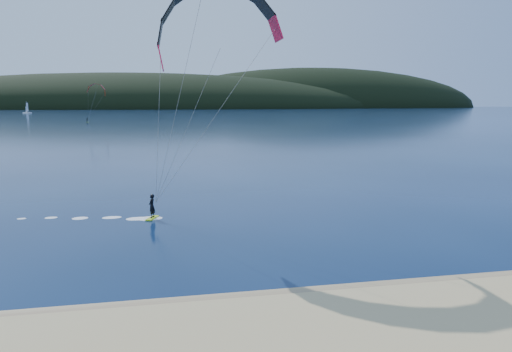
{
  "coord_description": "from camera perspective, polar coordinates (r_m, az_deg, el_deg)",
  "views": [
    {
      "loc": [
        -2.05,
        -14.14,
        9.07
      ],
      "look_at": [
        2.52,
        10.0,
        5.0
      ],
      "focal_mm": 31.17,
      "sensor_mm": 36.0,
      "label": 1
    }
  ],
  "objects": [
    {
      "name": "wet_sand",
      "position": [
        20.81,
        -4.17,
        -16.3
      ],
      "size": [
        220.0,
        2.5,
        0.1
      ],
      "color": "#7F644A",
      "rests_on": "ground"
    },
    {
      "name": "headland",
      "position": [
        759.49,
        -10.63,
        8.55
      ],
      "size": [
        1200.0,
        310.0,
        140.0
      ],
      "color": "black",
      "rests_on": "ground"
    },
    {
      "name": "kitesurfer_near",
      "position": [
        31.36,
        -5.08,
        15.38
      ],
      "size": [
        20.36,
        7.22,
        15.94
      ],
      "color": "#A3CC18",
      "rests_on": "ground"
    },
    {
      "name": "kitesurfer_far",
      "position": [
        219.0,
        -19.82,
        9.97
      ],
      "size": [
        10.25,
        6.65,
        16.35
      ],
      "color": "#A3CC18",
      "rests_on": "ground"
    },
    {
      "name": "sailboat",
      "position": [
        427.52,
        -27.3,
        7.25
      ],
      "size": [
        7.48,
        4.86,
        10.43
      ],
      "color": "white",
      "rests_on": "ground"
    }
  ]
}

